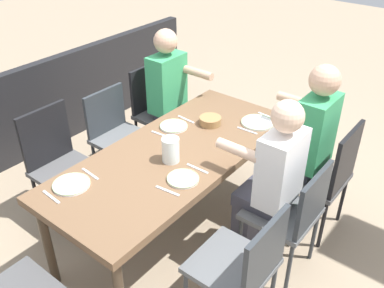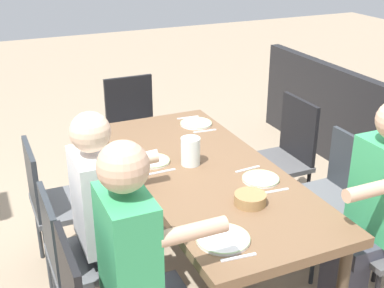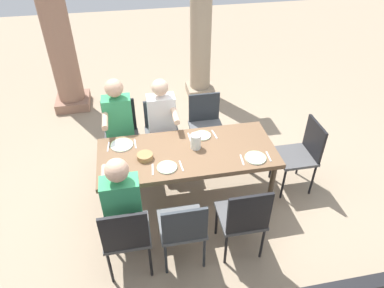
% 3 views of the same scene
% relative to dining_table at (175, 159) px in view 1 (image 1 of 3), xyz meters
% --- Properties ---
extents(ground_plane, '(16.00, 16.00, 0.00)m').
position_rel_dining_table_xyz_m(ground_plane, '(0.00, 0.00, -0.69)').
color(ground_plane, gray).
extents(dining_table, '(1.96, 0.84, 0.75)m').
position_rel_dining_table_xyz_m(dining_table, '(0.00, 0.00, 0.00)').
color(dining_table, brown).
rests_on(dining_table, ground).
extents(chair_west_north, '(0.44, 0.44, 0.93)m').
position_rel_dining_table_xyz_m(chair_west_north, '(-0.73, 0.85, -0.16)').
color(chair_west_north, '#4F4F50').
rests_on(chair_west_north, ground).
extents(chair_west_south, '(0.44, 0.44, 0.93)m').
position_rel_dining_table_xyz_m(chair_west_south, '(-0.73, -0.84, -0.15)').
color(chair_west_south, '#4F4F50').
rests_on(chair_west_south, ground).
extents(chair_mid_north, '(0.44, 0.44, 0.87)m').
position_rel_dining_table_xyz_m(chair_mid_north, '(-0.20, 0.84, -0.17)').
color(chair_mid_north, '#5B5E61').
rests_on(chair_mid_north, ground).
extents(chair_mid_south, '(0.44, 0.44, 0.87)m').
position_rel_dining_table_xyz_m(chair_mid_south, '(-0.20, -0.84, -0.17)').
color(chair_mid_south, '#5B5E61').
rests_on(chair_mid_south, ground).
extents(chair_east_north, '(0.44, 0.44, 0.91)m').
position_rel_dining_table_xyz_m(chair_east_north, '(0.40, 0.84, -0.15)').
color(chair_east_north, '#5B5E61').
rests_on(chair_east_north, ground).
extents(chair_east_south, '(0.44, 0.44, 0.94)m').
position_rel_dining_table_xyz_m(chair_east_south, '(0.40, -0.85, -0.15)').
color(chair_east_south, '#4F4F50').
rests_on(chair_east_south, ground).
extents(diner_woman_green, '(0.35, 0.49, 1.32)m').
position_rel_dining_table_xyz_m(diner_woman_green, '(-0.73, -0.65, 0.02)').
color(diner_woman_green, '#3F3F4C').
rests_on(diner_woman_green, ground).
extents(diner_man_white, '(0.35, 0.49, 1.29)m').
position_rel_dining_table_xyz_m(diner_man_white, '(-0.19, 0.65, 0.00)').
color(diner_man_white, '#3F3F4C').
rests_on(diner_man_white, ground).
extents(diner_guest_third, '(0.35, 0.50, 1.34)m').
position_rel_dining_table_xyz_m(diner_guest_third, '(-0.73, 0.65, 0.04)').
color(diner_guest_third, '#3F3F4C').
rests_on(diner_guest_third, ground).
extents(patio_railing, '(4.36, 0.10, 0.90)m').
position_rel_dining_table_xyz_m(patio_railing, '(0.00, -1.87, -0.24)').
color(patio_railing, black).
rests_on(patio_railing, ground).
extents(plate_0, '(0.26, 0.26, 0.02)m').
position_rel_dining_table_xyz_m(plate_0, '(-0.71, 0.24, 0.07)').
color(plate_0, white).
rests_on(plate_0, dining_table).
extents(fork_0, '(0.03, 0.17, 0.01)m').
position_rel_dining_table_xyz_m(fork_0, '(-0.86, 0.24, 0.07)').
color(fork_0, silver).
rests_on(fork_0, dining_table).
extents(spoon_0, '(0.02, 0.17, 0.01)m').
position_rel_dining_table_xyz_m(spoon_0, '(-0.56, 0.24, 0.07)').
color(spoon_0, silver).
rests_on(spoon_0, dining_table).
extents(plate_1, '(0.22, 0.22, 0.02)m').
position_rel_dining_table_xyz_m(plate_1, '(-0.26, -0.23, 0.07)').
color(plate_1, white).
rests_on(plate_1, dining_table).
extents(fork_1, '(0.03, 0.17, 0.01)m').
position_rel_dining_table_xyz_m(fork_1, '(-0.41, -0.23, 0.07)').
color(fork_1, silver).
rests_on(fork_1, dining_table).
extents(spoon_1, '(0.03, 0.17, 0.01)m').
position_rel_dining_table_xyz_m(spoon_1, '(-0.11, -0.23, 0.07)').
color(spoon_1, silver).
rests_on(spoon_1, dining_table).
extents(plate_2, '(0.21, 0.21, 0.02)m').
position_rel_dining_table_xyz_m(plate_2, '(0.22, 0.25, 0.07)').
color(plate_2, white).
rests_on(plate_2, dining_table).
extents(fork_2, '(0.02, 0.17, 0.01)m').
position_rel_dining_table_xyz_m(fork_2, '(0.07, 0.25, 0.07)').
color(fork_2, silver).
rests_on(fork_2, dining_table).
extents(spoon_2, '(0.03, 0.17, 0.01)m').
position_rel_dining_table_xyz_m(spoon_2, '(0.37, 0.25, 0.07)').
color(spoon_2, silver).
rests_on(spoon_2, dining_table).
extents(plate_3, '(0.23, 0.23, 0.02)m').
position_rel_dining_table_xyz_m(plate_3, '(0.70, -0.26, 0.07)').
color(plate_3, white).
rests_on(plate_3, dining_table).
extents(fork_3, '(0.03, 0.17, 0.01)m').
position_rel_dining_table_xyz_m(fork_3, '(0.55, -0.26, 0.07)').
color(fork_3, silver).
rests_on(fork_3, dining_table).
extents(spoon_3, '(0.03, 0.17, 0.01)m').
position_rel_dining_table_xyz_m(spoon_3, '(0.85, -0.26, 0.07)').
color(spoon_3, silver).
rests_on(spoon_3, dining_table).
extents(water_pitcher, '(0.12, 0.12, 0.17)m').
position_rel_dining_table_xyz_m(water_pitcher, '(0.10, 0.05, 0.14)').
color(water_pitcher, white).
rests_on(water_pitcher, dining_table).
extents(bread_basket, '(0.17, 0.17, 0.06)m').
position_rel_dining_table_xyz_m(bread_basket, '(-0.47, -0.04, 0.09)').
color(bread_basket, '#9E7547').
rests_on(bread_basket, dining_table).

